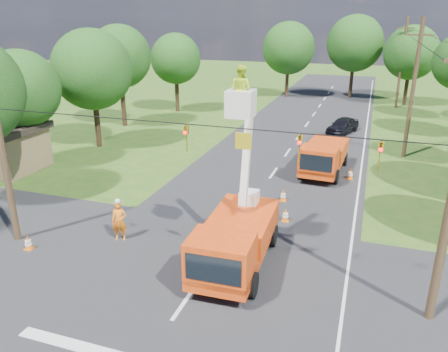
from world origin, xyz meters
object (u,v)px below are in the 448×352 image
(pole_right_mid, at_px, (413,89))
(pole_left, at_px, (2,149))
(second_truck, at_px, (324,156))
(tree_left_e, at_px, (120,57))
(traffic_cone_6, at_px, (350,174))
(shed, at_px, (1,146))
(distant_car, at_px, (343,125))
(tree_left_c, at_px, (21,89))
(tree_left_f, at_px, (176,59))
(tree_far_a, at_px, (289,48))
(traffic_cone_4, at_px, (28,243))
(traffic_cone_3, at_px, (283,195))
(tree_far_b, at_px, (355,43))
(traffic_cone_2, at_px, (285,215))
(pole_right_far, at_px, (402,63))
(bucket_truck, at_px, (236,229))
(ground_worker, at_px, (119,221))
(tree_left_d, at_px, (92,70))
(tree_far_c, at_px, (411,53))

(pole_right_mid, xyz_separation_m, pole_left, (-18.00, -20.00, -0.61))
(second_truck, relative_size, tree_left_e, 0.68)
(traffic_cone_6, relative_size, shed, 0.13)
(second_truck, relative_size, distant_car, 1.51)
(tree_left_c, height_order, tree_left_f, tree_left_f)
(shed, bearing_deg, tree_far_a, 69.62)
(traffic_cone_4, distance_m, traffic_cone_6, 19.42)
(traffic_cone_6, bearing_deg, traffic_cone_3, -124.44)
(traffic_cone_4, bearing_deg, tree_left_f, 101.98)
(traffic_cone_3, height_order, tree_far_b, tree_far_b)
(traffic_cone_2, height_order, traffic_cone_3, same)
(pole_right_far, xyz_separation_m, tree_far_a, (-13.50, 3.00, 1.08))
(bucket_truck, xyz_separation_m, distant_car, (2.49, 24.64, -1.04))
(traffic_cone_3, xyz_separation_m, tree_far_a, (-6.55, 34.42, 5.83))
(tree_far_a, bearing_deg, shed, -110.38)
(pole_left, xyz_separation_m, tree_left_e, (-7.30, 22.00, 1.99))
(traffic_cone_2, xyz_separation_m, tree_left_e, (-18.99, 15.99, 6.13))
(ground_worker, distance_m, tree_left_c, 14.55)
(traffic_cone_4, height_order, pole_right_mid, pole_right_mid)
(ground_worker, height_order, tree_left_d, tree_left_d)
(distant_car, distance_m, traffic_cone_3, 17.24)
(bucket_truck, height_order, second_truck, bucket_truck)
(shed, bearing_deg, tree_far_c, 51.03)
(bucket_truck, relative_size, traffic_cone_3, 11.71)
(bucket_truck, distance_m, traffic_cone_3, 7.66)
(second_truck, relative_size, tree_far_a, 0.67)
(traffic_cone_2, bearing_deg, tree_left_e, 139.90)
(tree_left_f, bearing_deg, tree_left_c, -94.63)
(bucket_truck, bearing_deg, tree_left_e, 128.34)
(pole_left, relative_size, tree_far_a, 0.95)
(pole_right_far, relative_size, tree_left_d, 1.08)
(tree_left_e, bearing_deg, bucket_truck, -49.56)
(second_truck, distance_m, tree_left_d, 18.82)
(tree_left_c, bearing_deg, pole_right_mid, 23.75)
(pole_right_mid, xyz_separation_m, tree_left_d, (-23.50, -5.00, 1.02))
(shed, bearing_deg, distant_car, 39.43)
(pole_right_mid, xyz_separation_m, tree_far_b, (-5.50, 25.00, 1.70))
(traffic_cone_3, height_order, tree_far_c, tree_far_c)
(tree_left_d, bearing_deg, tree_far_b, 59.04)
(traffic_cone_3, bearing_deg, tree_far_b, 87.73)
(ground_worker, relative_size, tree_far_c, 0.21)
(distant_car, height_order, pole_right_far, pole_right_far)
(bucket_truck, relative_size, tree_left_d, 0.90)
(ground_worker, distance_m, tree_left_d, 17.64)
(traffic_cone_6, bearing_deg, shed, -166.40)
(pole_left, xyz_separation_m, tree_far_b, (12.50, 45.00, 2.31))
(tree_left_c, bearing_deg, tree_left_e, 91.32)
(traffic_cone_3, relative_size, tree_left_f, 0.08)
(bucket_truck, bearing_deg, tree_far_a, 96.10)
(traffic_cone_6, bearing_deg, tree_far_b, 93.58)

